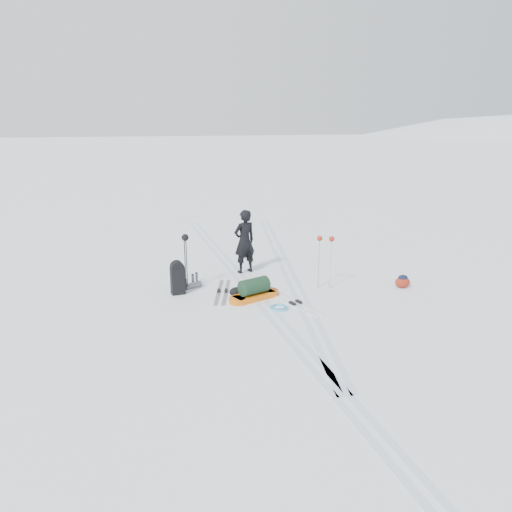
% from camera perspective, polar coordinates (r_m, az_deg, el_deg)
% --- Properties ---
extents(ground, '(200.00, 200.00, 0.00)m').
position_cam_1_polar(ground, '(12.56, -0.13, -4.47)').
color(ground, white).
rests_on(ground, ground).
extents(snow_hill_backdrop, '(359.50, 192.00, 162.45)m').
position_cam_1_polar(snow_hill_backdrop, '(136.99, 19.01, -17.55)').
color(snow_hill_backdrop, white).
rests_on(snow_hill_backdrop, ground).
extents(ski_tracks, '(3.38, 17.97, 0.01)m').
position_cam_1_polar(ski_tracks, '(13.50, 1.60, -3.00)').
color(ski_tracks, silver).
rests_on(ski_tracks, ground).
extents(skier, '(0.77, 0.64, 1.82)m').
position_cam_1_polar(skier, '(14.10, -1.33, 1.67)').
color(skier, black).
rests_on(skier, ground).
extents(pulk_sled, '(1.43, 0.92, 0.53)m').
position_cam_1_polar(pulk_sled, '(12.23, -0.21, -4.03)').
color(pulk_sled, orange).
rests_on(pulk_sled, ground).
extents(expedition_rucksack, '(0.84, 0.68, 0.86)m').
position_cam_1_polar(expedition_rucksack, '(12.71, -8.72, -2.51)').
color(expedition_rucksack, black).
rests_on(expedition_rucksack, ground).
extents(ski_poles_black, '(0.18, 0.20, 1.47)m').
position_cam_1_polar(ski_poles_black, '(12.73, -8.08, 1.33)').
color(ski_poles_black, black).
rests_on(ski_poles_black, ground).
extents(ski_poles_silver, '(0.41, 0.27, 1.39)m').
position_cam_1_polar(ski_poles_silver, '(12.86, 7.94, 1.30)').
color(ski_poles_silver, '#A8AAAF').
rests_on(ski_poles_silver, ground).
extents(touring_skis_grey, '(0.71, 1.88, 0.07)m').
position_cam_1_polar(touring_skis_grey, '(12.77, -3.87, -4.08)').
color(touring_skis_grey, gray).
rests_on(touring_skis_grey, ground).
extents(touring_skis_white, '(0.96, 1.93, 0.07)m').
position_cam_1_polar(touring_skis_white, '(12.00, 4.54, -5.44)').
color(touring_skis_white, white).
rests_on(touring_skis_white, ground).
extents(rope_coil, '(0.51, 0.51, 0.05)m').
position_cam_1_polar(rope_coil, '(11.71, 2.64, -5.89)').
color(rope_coil, '#5DBBE2').
rests_on(rope_coil, ground).
extents(small_daypack, '(0.42, 0.33, 0.34)m').
position_cam_1_polar(small_daypack, '(13.58, 16.41, -2.81)').
color(small_daypack, maroon).
rests_on(small_daypack, ground).
extents(thermos_pair, '(0.21, 0.28, 0.30)m').
position_cam_1_polar(thermos_pair, '(13.45, -7.03, -2.57)').
color(thermos_pair, '#55575C').
rests_on(thermos_pair, ground).
extents(stuff_sack, '(0.46, 0.39, 0.25)m').
position_cam_1_polar(stuff_sack, '(12.42, -2.16, -4.12)').
color(stuff_sack, black).
rests_on(stuff_sack, ground).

